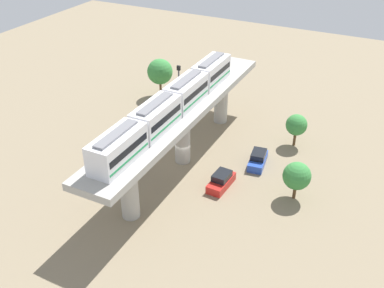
% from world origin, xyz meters
% --- Properties ---
extents(ground_plane, '(120.00, 120.00, 0.00)m').
position_xyz_m(ground_plane, '(0.00, 0.00, 0.00)').
color(ground_plane, '#84755B').
extents(viaduct, '(5.20, 35.80, 7.46)m').
position_xyz_m(viaduct, '(0.00, 0.00, 5.84)').
color(viaduct, '#A8A59E').
rests_on(viaduct, ground).
extents(train, '(2.64, 27.45, 3.24)m').
position_xyz_m(train, '(0.00, -2.40, 8.99)').
color(train, white).
rests_on(train, viaduct).
extents(parked_car_red, '(2.03, 4.30, 1.76)m').
position_xyz_m(parked_car_red, '(6.40, -2.69, 0.74)').
color(parked_car_red, red).
rests_on(parked_car_red, ground).
extents(parked_car_blue, '(2.37, 4.41, 1.76)m').
position_xyz_m(parked_car_blue, '(8.62, 3.47, 0.74)').
color(parked_car_blue, '#284CB7').
rests_on(parked_car_blue, ground).
extents(tree_near_viaduct, '(3.08, 3.08, 4.51)m').
position_xyz_m(tree_near_viaduct, '(14.45, -1.01, 2.96)').
color(tree_near_viaduct, brown).
rests_on(tree_near_viaduct, ground).
extents(tree_mid_lot, '(3.99, 3.99, 6.18)m').
position_xyz_m(tree_mid_lot, '(-11.92, 15.07, 4.17)').
color(tree_mid_lot, brown).
rests_on(tree_mid_lot, ground).
extents(tree_far_corner, '(2.77, 2.77, 4.41)m').
position_xyz_m(tree_far_corner, '(11.34, 9.99, 3.00)').
color(tree_far_corner, brown).
rests_on(tree_far_corner, ground).
extents(signal_post, '(0.44, 0.28, 10.06)m').
position_xyz_m(signal_post, '(-3.40, 5.54, 5.55)').
color(signal_post, '#4C4C51').
rests_on(signal_post, ground).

